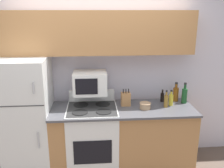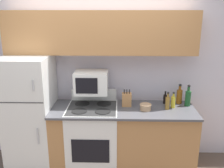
{
  "view_description": "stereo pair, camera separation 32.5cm",
  "coord_description": "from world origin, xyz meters",
  "views": [
    {
      "loc": [
        -0.09,
        -2.83,
        2.19
      ],
      "look_at": [
        0.16,
        0.28,
        1.26
      ],
      "focal_mm": 40.0,
      "sensor_mm": 36.0,
      "label": 1
    },
    {
      "loc": [
        0.24,
        -2.84,
        2.19
      ],
      "look_at": [
        0.16,
        0.28,
        1.26
      ],
      "focal_mm": 40.0,
      "sensor_mm": 36.0,
      "label": 2
    }
  ],
  "objects": [
    {
      "name": "microwave",
      "position": [
        -0.13,
        0.44,
        1.24
      ],
      "size": [
        0.45,
        0.35,
        0.3
      ],
      "color": "white",
      "rests_on": "stove"
    },
    {
      "name": "bottle_soy_sauce",
      "position": [
        0.91,
        0.51,
        0.98
      ],
      "size": [
        0.05,
        0.05,
        0.18
      ],
      "color": "black",
      "rests_on": "lower_cabinets"
    },
    {
      "name": "bottle_whiskey",
      "position": [
        1.11,
        0.52,
        1.02
      ],
      "size": [
        0.08,
        0.08,
        0.28
      ],
      "color": "brown",
      "rests_on": "lower_cabinets"
    },
    {
      "name": "wall_back",
      "position": [
        0.0,
        0.73,
        1.27
      ],
      "size": [
        8.0,
        0.05,
        2.55
      ],
      "color": "silver",
      "rests_on": "ground_plane"
    },
    {
      "name": "bottle_cooking_spray",
      "position": [
        0.99,
        0.35,
        1.0
      ],
      "size": [
        0.06,
        0.06,
        0.22
      ],
      "color": "gold",
      "rests_on": "lower_cabinets"
    },
    {
      "name": "bottle_vinegar",
      "position": [
        0.9,
        0.29,
        1.0
      ],
      "size": [
        0.06,
        0.06,
        0.24
      ],
      "color": "olive",
      "rests_on": "lower_cabinets"
    },
    {
      "name": "bowl",
      "position": [
        0.61,
        0.26,
        0.95
      ],
      "size": [
        0.16,
        0.16,
        0.08
      ],
      "color": "tan",
      "rests_on": "lower_cabinets"
    },
    {
      "name": "stove",
      "position": [
        -0.11,
        0.3,
        0.47
      ],
      "size": [
        0.68,
        0.65,
        1.08
      ],
      "color": "white",
      "rests_on": "ground_plane"
    },
    {
      "name": "refrigerator",
      "position": [
        -0.98,
        0.35,
        0.81
      ],
      "size": [
        0.62,
        0.72,
        1.61
      ],
      "color": "white",
      "rests_on": "ground_plane"
    },
    {
      "name": "bottle_wine_green",
      "position": [
        1.21,
        0.43,
        1.03
      ],
      "size": [
        0.08,
        0.08,
        0.3
      ],
      "color": "#194C23",
      "rests_on": "lower_cabinets"
    },
    {
      "name": "lower_cabinets",
      "position": [
        0.31,
        0.31,
        0.46
      ],
      "size": [
        1.95,
        0.67,
        0.91
      ],
      "color": "#B27A47",
      "rests_on": "ground_plane"
    },
    {
      "name": "upper_cabinets",
      "position": [
        0.0,
        0.55,
        1.9
      ],
      "size": [
        2.57,
        0.31,
        0.58
      ],
      "color": "#B27A47",
      "rests_on": "refrigerator"
    },
    {
      "name": "knife_block",
      "position": [
        0.36,
        0.4,
        1.0
      ],
      "size": [
        0.13,
        0.11,
        0.24
      ],
      "color": "#B27A47",
      "rests_on": "lower_cabinets"
    }
  ]
}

